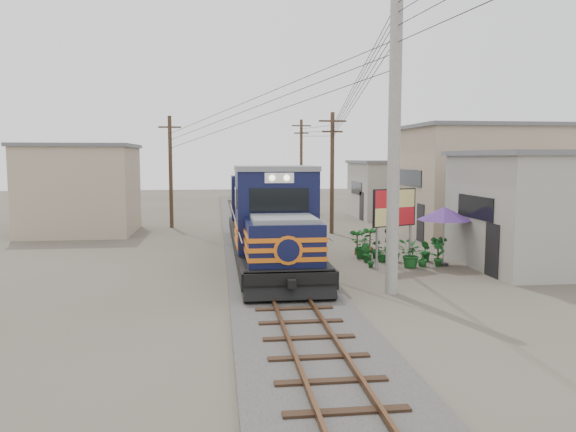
{
  "coord_description": "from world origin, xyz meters",
  "views": [
    {
      "loc": [
        -2.12,
        -17.93,
        4.44
      ],
      "look_at": [
        0.56,
        3.21,
        2.2
      ],
      "focal_mm": 35.0,
      "sensor_mm": 36.0,
      "label": 1
    }
  ],
  "objects": [
    {
      "name": "shophouse_left",
      "position": [
        -10.0,
        16.0,
        2.61
      ],
      "size": [
        6.3,
        6.3,
        5.2
      ],
      "color": "tan",
      "rests_on": "ground"
    },
    {
      "name": "market_umbrella",
      "position": [
        7.06,
        3.82,
        2.14
      ],
      "size": [
        2.86,
        2.86,
        2.43
      ],
      "rotation": [
        0.0,
        0.0,
        0.38
      ],
      "color": "black",
      "rests_on": "ground"
    },
    {
      "name": "ballast",
      "position": [
        0.0,
        10.0,
        0.08
      ],
      "size": [
        3.6,
        70.0,
        0.16
      ],
      "primitive_type": "cube",
      "color": "#595651",
      "rests_on": "ground"
    },
    {
      "name": "wooden_pole_left",
      "position": [
        -5.0,
        18.0,
        3.68
      ],
      "size": [
        1.6,
        0.24,
        7.0
      ],
      "color": "#4C3826",
      "rests_on": "ground"
    },
    {
      "name": "wooden_pole_far",
      "position": [
        4.8,
        28.0,
        3.93
      ],
      "size": [
        1.6,
        0.24,
        7.5
      ],
      "color": "#4C3826",
      "rests_on": "ground"
    },
    {
      "name": "vendor",
      "position": [
        5.89,
        7.43,
        0.79
      ],
      "size": [
        0.69,
        0.62,
        1.57
      ],
      "primitive_type": "imported",
      "rotation": [
        0.0,
        0.0,
        3.71
      ],
      "color": "black",
      "rests_on": "ground"
    },
    {
      "name": "plant_nursery",
      "position": [
        5.15,
        4.69,
        0.5
      ],
      "size": [
        3.5,
        3.45,
        1.14
      ],
      "color": "#164E1C",
      "rests_on": "ground"
    },
    {
      "name": "shophouse_mid",
      "position": [
        12.5,
        12.0,
        3.11
      ],
      "size": [
        8.4,
        7.35,
        6.2
      ],
      "color": "tan",
      "rests_on": "ground"
    },
    {
      "name": "wooden_pole_mid",
      "position": [
        4.5,
        14.0,
        3.68
      ],
      "size": [
        1.6,
        0.24,
        7.0
      ],
      "color": "#4C3826",
      "rests_on": "ground"
    },
    {
      "name": "shophouse_front",
      "position": [
        11.5,
        3.0,
        2.36
      ],
      "size": [
        7.35,
        6.3,
        4.7
      ],
      "color": "#99978B",
      "rests_on": "ground"
    },
    {
      "name": "ground",
      "position": [
        0.0,
        0.0,
        0.0
      ],
      "size": [
        120.0,
        120.0,
        0.0
      ],
      "primitive_type": "plane",
      "color": "#473F35",
      "rests_on": "ground"
    },
    {
      "name": "locomotive",
      "position": [
        0.0,
        6.14,
        1.74
      ],
      "size": [
        2.95,
        16.06,
        3.98
      ],
      "color": "black",
      "rests_on": "ground"
    },
    {
      "name": "utility_pole_main",
      "position": [
        3.5,
        -0.5,
        5.0
      ],
      "size": [
        0.4,
        0.4,
        10.0
      ],
      "color": "#9E9B93",
      "rests_on": "ground"
    },
    {
      "name": "track",
      "position": [
        0.0,
        10.0,
        0.26
      ],
      "size": [
        1.15,
        70.0,
        0.12
      ],
      "color": "#51331E",
      "rests_on": "ground"
    },
    {
      "name": "billboard",
      "position": [
        4.86,
        3.52,
        2.35
      ],
      "size": [
        1.96,
        0.89,
        3.2
      ],
      "rotation": [
        0.0,
        0.0,
        0.38
      ],
      "color": "#99999E",
      "rests_on": "ground"
    },
    {
      "name": "shophouse_back",
      "position": [
        11.0,
        22.0,
        2.11
      ],
      "size": [
        6.3,
        6.3,
        4.2
      ],
      "color": "#99978B",
      "rests_on": "ground"
    },
    {
      "name": "power_lines",
      "position": [
        -0.14,
        8.49,
        7.56
      ],
      "size": [
        9.65,
        19.0,
        3.3
      ],
      "color": "black",
      "rests_on": "ground"
    }
  ]
}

